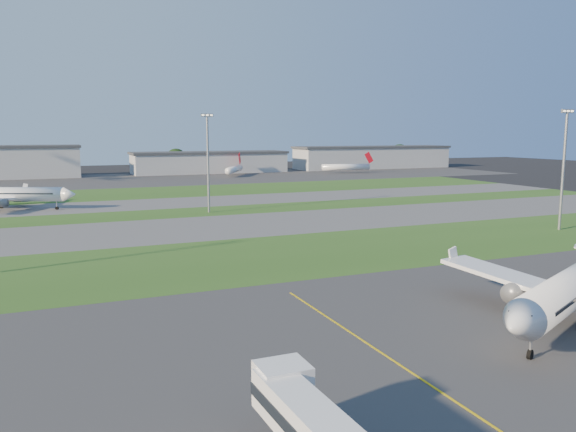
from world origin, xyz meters
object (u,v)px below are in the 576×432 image
airliner_taxiing (7,195)px  light_mast_centre (208,156)px  light_mast_east (564,161)px  mini_jet_near (234,169)px  mini_jet_far (346,167)px

airliner_taxiing → light_mast_centre: 57.24m
light_mast_centre → light_mast_east: size_ratio=1.00×
mini_jet_near → airliner_taxiing: bearing=164.9°
light_mast_centre → mini_jet_far: bearing=47.9°
light_mast_east → airliner_taxiing: bearing=143.6°
airliner_taxiing → light_mast_centre: light_mast_centre is taller
mini_jet_far → light_mast_east: (-41.99, -172.01, 11.53)m
mini_jet_near → light_mast_centre: size_ratio=0.99×
mini_jet_far → light_mast_centre: light_mast_centre is taller
light_mast_centre → airliner_taxiing: bearing=151.6°
airliner_taxiing → mini_jet_far: size_ratio=1.24×
mini_jet_near → light_mast_east: bearing=-144.1°
airliner_taxiing → light_mast_east: bearing=167.8°
mini_jet_far → airliner_taxiing: bearing=-141.5°
light_mast_centre → mini_jet_near: bearing=69.5°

